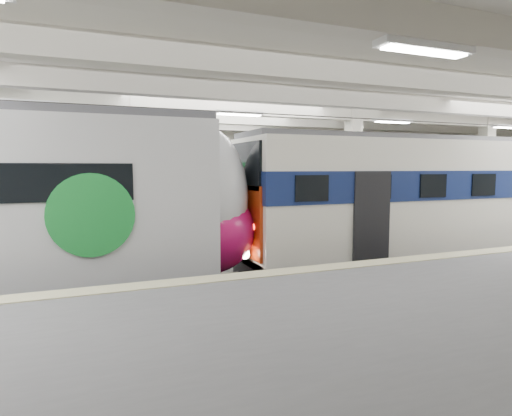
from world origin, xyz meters
name	(u,v)px	position (x,y,z in m)	size (l,w,h in m)	color
station_hall	(292,167)	(0.00, -1.74, 3.24)	(36.00, 24.00, 5.75)	black
older_rer	(423,199)	(5.71, 0.00, 2.21)	(12.64, 2.79, 4.21)	white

